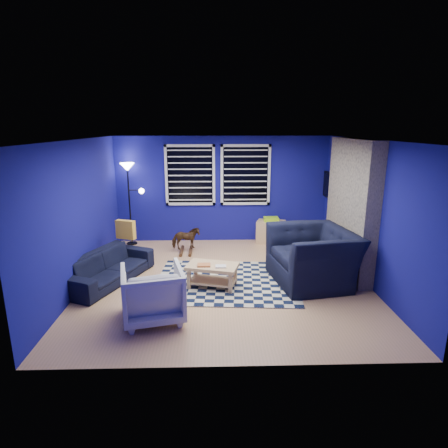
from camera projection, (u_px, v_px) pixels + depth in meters
name	position (u px, v px, depth m)	size (l,w,h in m)	color
floor	(226.00, 281.00, 6.78)	(5.00, 5.00, 0.00)	tan
ceiling	(226.00, 140.00, 6.15)	(5.00, 5.00, 0.00)	white
wall_back	(222.00, 190.00, 8.88)	(5.00, 5.00, 0.00)	navy
wall_left	(80.00, 215.00, 6.39)	(5.00, 5.00, 0.00)	navy
wall_right	(368.00, 213.00, 6.54)	(5.00, 5.00, 0.00)	navy
fireplace	(350.00, 209.00, 7.03)	(0.65, 2.00, 2.50)	gray
window_left	(190.00, 175.00, 8.73)	(1.17, 0.06, 1.42)	black
window_right	(246.00, 175.00, 8.77)	(1.17, 0.06, 1.42)	black
tv	(331.00, 186.00, 8.43)	(0.07, 1.00, 0.58)	black
rug	(226.00, 281.00, 6.74)	(2.50, 2.00, 0.02)	black
sofa	(108.00, 267.00, 6.69)	(0.73, 1.88, 0.55)	black
armchair_big	(313.00, 256.00, 6.63)	(1.29, 1.48, 0.96)	black
armchair_bent	(153.00, 293.00, 5.36)	(0.85, 0.87, 0.79)	gray
rocking_horse	(186.00, 238.00, 8.22)	(0.60, 0.27, 0.51)	#412814
coffee_table	(212.00, 271.00, 6.44)	(0.96, 0.71, 0.43)	#DEB67D
cabinet	(271.00, 231.00, 8.92)	(0.74, 0.60, 0.63)	#DEB67D
floor_lamp	(129.00, 178.00, 8.50)	(0.52, 0.32, 1.91)	black
throw_pillow	(126.00, 230.00, 7.39)	(0.39, 0.12, 0.37)	gold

